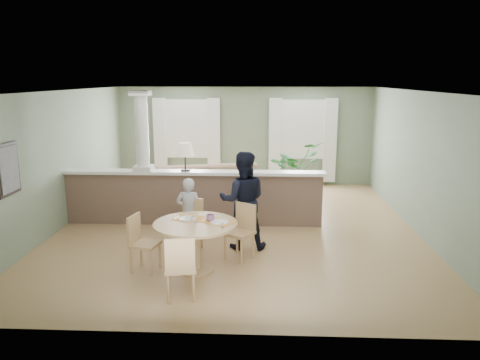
{
  "coord_description": "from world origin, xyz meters",
  "views": [
    {
      "loc": [
        0.48,
        -8.96,
        2.95
      ],
      "look_at": [
        0.11,
        -1.0,
        1.2
      ],
      "focal_mm": 35.0,
      "sensor_mm": 36.0,
      "label": 1
    }
  ],
  "objects_px": {
    "chair_far_boy": "(191,222)",
    "sofa": "(211,187)",
    "chair_far_man": "(242,228)",
    "man_person": "(243,200)",
    "houseplant": "(294,170)",
    "dining_table": "(196,233)",
    "chair_side": "(141,240)",
    "chair_near": "(180,265)",
    "child_person": "(189,212)"
  },
  "relations": [
    {
      "from": "chair_far_boy",
      "to": "chair_far_man",
      "type": "bearing_deg",
      "value": -10.13
    },
    {
      "from": "sofa",
      "to": "man_person",
      "type": "height_order",
      "value": "man_person"
    },
    {
      "from": "sofa",
      "to": "man_person",
      "type": "relative_size",
      "value": 1.83
    },
    {
      "from": "houseplant",
      "to": "chair_side",
      "type": "bearing_deg",
      "value": -120.17
    },
    {
      "from": "chair_near",
      "to": "houseplant",
      "type": "bearing_deg",
      "value": -118.84
    },
    {
      "from": "chair_far_boy",
      "to": "child_person",
      "type": "distance_m",
      "value": 0.19
    },
    {
      "from": "houseplant",
      "to": "chair_far_boy",
      "type": "relative_size",
      "value": 1.6
    },
    {
      "from": "man_person",
      "to": "child_person",
      "type": "bearing_deg",
      "value": -4.6
    },
    {
      "from": "houseplant",
      "to": "dining_table",
      "type": "height_order",
      "value": "houseplant"
    },
    {
      "from": "chair_far_man",
      "to": "man_person",
      "type": "height_order",
      "value": "man_person"
    },
    {
      "from": "chair_far_man",
      "to": "chair_near",
      "type": "bearing_deg",
      "value": -81.94
    },
    {
      "from": "dining_table",
      "to": "man_person",
      "type": "relative_size",
      "value": 0.75
    },
    {
      "from": "sofa",
      "to": "man_person",
      "type": "bearing_deg",
      "value": -87.26
    },
    {
      "from": "sofa",
      "to": "chair_far_boy",
      "type": "height_order",
      "value": "sofa"
    },
    {
      "from": "chair_far_man",
      "to": "man_person",
      "type": "bearing_deg",
      "value": 123.92
    },
    {
      "from": "houseplant",
      "to": "dining_table",
      "type": "bearing_deg",
      "value": -111.57
    },
    {
      "from": "chair_far_man",
      "to": "man_person",
      "type": "distance_m",
      "value": 0.59
    },
    {
      "from": "man_person",
      "to": "chair_far_man",
      "type": "bearing_deg",
      "value": 87.64
    },
    {
      "from": "sofa",
      "to": "houseplant",
      "type": "distance_m",
      "value": 2.17
    },
    {
      "from": "sofa",
      "to": "chair_far_man",
      "type": "xyz_separation_m",
      "value": [
        0.85,
        -3.1,
        0.04
      ]
    },
    {
      "from": "chair_far_boy",
      "to": "chair_side",
      "type": "distance_m",
      "value": 1.16
    },
    {
      "from": "chair_side",
      "to": "man_person",
      "type": "distance_m",
      "value": 1.91
    },
    {
      "from": "sofa",
      "to": "dining_table",
      "type": "distance_m",
      "value": 3.69
    },
    {
      "from": "sofa",
      "to": "chair_near",
      "type": "xyz_separation_m",
      "value": [
        0.09,
        -4.68,
        0.04
      ]
    },
    {
      "from": "dining_table",
      "to": "chair_far_man",
      "type": "distance_m",
      "value": 0.9
    },
    {
      "from": "sofa",
      "to": "chair_near",
      "type": "height_order",
      "value": "sofa"
    },
    {
      "from": "sofa",
      "to": "chair_side",
      "type": "distance_m",
      "value": 3.76
    },
    {
      "from": "sofa",
      "to": "chair_side",
      "type": "height_order",
      "value": "sofa"
    },
    {
      "from": "houseplant",
      "to": "dining_table",
      "type": "xyz_separation_m",
      "value": [
        -1.8,
        -4.56,
        -0.09
      ]
    },
    {
      "from": "chair_far_man",
      "to": "chair_side",
      "type": "relative_size",
      "value": 1.03
    },
    {
      "from": "sofa",
      "to": "houseplant",
      "type": "relative_size",
      "value": 2.22
    },
    {
      "from": "sofa",
      "to": "dining_table",
      "type": "xyz_separation_m",
      "value": [
        0.17,
        -3.68,
        0.16
      ]
    },
    {
      "from": "chair_side",
      "to": "man_person",
      "type": "height_order",
      "value": "man_person"
    },
    {
      "from": "houseplant",
      "to": "child_person",
      "type": "distance_m",
      "value": 4.05
    },
    {
      "from": "chair_side",
      "to": "sofa",
      "type": "bearing_deg",
      "value": 2.25
    },
    {
      "from": "chair_near",
      "to": "chair_far_man",
      "type": "bearing_deg",
      "value": -125.64
    },
    {
      "from": "chair_far_boy",
      "to": "man_person",
      "type": "xyz_separation_m",
      "value": [
        0.9,
        0.1,
        0.37
      ]
    },
    {
      "from": "sofa",
      "to": "dining_table",
      "type": "height_order",
      "value": "sofa"
    },
    {
      "from": "chair_near",
      "to": "chair_side",
      "type": "xyz_separation_m",
      "value": [
        -0.78,
        0.98,
        -0.01
      ]
    },
    {
      "from": "man_person",
      "to": "chair_near",
      "type": "bearing_deg",
      "value": 67.15
    },
    {
      "from": "dining_table",
      "to": "chair_far_boy",
      "type": "xyz_separation_m",
      "value": [
        -0.22,
        0.96,
        -0.13
      ]
    },
    {
      "from": "chair_far_man",
      "to": "chair_near",
      "type": "xyz_separation_m",
      "value": [
        -0.75,
        -1.58,
        -0.0
      ]
    },
    {
      "from": "chair_near",
      "to": "chair_side",
      "type": "height_order",
      "value": "chair_near"
    },
    {
      "from": "chair_near",
      "to": "chair_side",
      "type": "bearing_deg",
      "value": -61.46
    },
    {
      "from": "chair_far_boy",
      "to": "sofa",
      "type": "bearing_deg",
      "value": 101.11
    },
    {
      "from": "chair_far_man",
      "to": "man_person",
      "type": "xyz_separation_m",
      "value": [
        -0.0,
        0.47,
        0.36
      ]
    },
    {
      "from": "houseplant",
      "to": "man_person",
      "type": "bearing_deg",
      "value": -107.84
    },
    {
      "from": "dining_table",
      "to": "man_person",
      "type": "bearing_deg",
      "value": 57.4
    },
    {
      "from": "chair_far_boy",
      "to": "chair_near",
      "type": "xyz_separation_m",
      "value": [
        0.15,
        -1.95,
        0.01
      ]
    },
    {
      "from": "chair_far_boy",
      "to": "child_person",
      "type": "relative_size",
      "value": 0.71
    }
  ]
}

